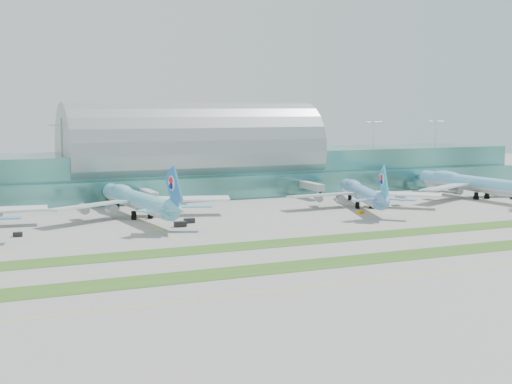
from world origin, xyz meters
name	(u,v)px	position (x,y,z in m)	size (l,w,h in m)	color
ground	(328,241)	(0.00, 0.00, 0.00)	(700.00, 700.00, 0.00)	gray
terminal	(193,164)	(0.01, 128.79, 14.23)	(340.00, 69.10, 36.00)	#3D7A75
grass_strip_near	(379,258)	(0.00, -28.00, 0.04)	(420.00, 12.00, 0.08)	#2D591E
grass_strip_far	(325,239)	(0.00, 2.00, 0.04)	(420.00, 12.00, 0.08)	#2D591E
taxiline_a	(424,274)	(0.00, -48.00, 0.01)	(420.00, 0.35, 0.01)	yellow
taxiline_b	(352,249)	(0.00, -14.00, 0.01)	(420.00, 0.35, 0.01)	yellow
taxiline_c	(301,231)	(0.00, 18.00, 0.01)	(420.00, 0.35, 0.01)	yellow
taxiline_d	(273,221)	(0.00, 40.00, 0.01)	(420.00, 0.35, 0.01)	yellow
airliner_b	(138,199)	(-41.82, 68.78, 6.79)	(70.18, 80.01, 22.01)	#63BFDB
airliner_c	(362,192)	(49.17, 59.08, 6.16)	(60.68, 70.49, 19.96)	#639EDA
airliner_d	(474,183)	(111.42, 64.42, 6.91)	(71.58, 81.42, 22.40)	#71C3F9
gse_b	(18,234)	(-86.50, 44.92, 0.73)	(2.88, 1.70, 1.47)	black
gse_c	(180,224)	(-33.79, 42.34, 0.92)	(4.18, 2.19, 1.85)	black
gse_d	(189,221)	(-28.47, 48.57, 0.87)	(3.69, 1.88, 1.74)	black
gse_e	(361,212)	(38.79, 43.48, 0.61)	(2.90, 1.53, 1.22)	orange
gse_f	(378,207)	(52.93, 53.17, 0.77)	(2.99, 1.55, 1.53)	black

